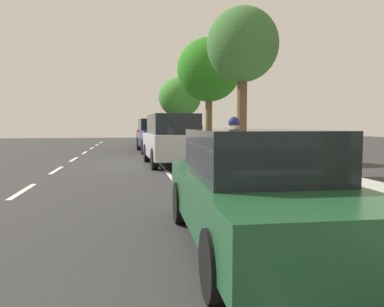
% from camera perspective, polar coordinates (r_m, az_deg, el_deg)
% --- Properties ---
extents(ground, '(63.25, 63.25, 0.00)m').
position_cam_1_polar(ground, '(15.58, -7.03, -1.49)').
color(ground, '#303030').
extents(sidewalk, '(3.41, 39.53, 0.16)m').
position_cam_1_polar(sidewalk, '(16.19, 6.64, -0.98)').
color(sidewalk, '#A3AAA2').
rests_on(sidewalk, ground).
extents(curb_edge, '(0.16, 39.53, 0.16)m').
position_cam_1_polar(curb_edge, '(15.79, 0.41, -1.08)').
color(curb_edge, gray).
rests_on(curb_edge, ground).
extents(lane_stripe_centre, '(0.14, 40.00, 0.01)m').
position_cam_1_polar(lane_stripe_centre, '(16.00, -18.53, -1.51)').
color(lane_stripe_centre, white).
rests_on(lane_stripe_centre, ground).
extents(lane_stripe_bike_edge, '(0.12, 39.53, 0.01)m').
position_cam_1_polar(lane_stripe_bike_edge, '(15.61, -4.91, -1.44)').
color(lane_stripe_bike_edge, white).
rests_on(lane_stripe_bike_edge, ground).
extents(parked_sedan_green_nearest, '(1.91, 4.44, 1.52)m').
position_cam_1_polar(parked_sedan_green_nearest, '(4.89, 9.75, -5.48)').
color(parked_sedan_green_nearest, '#1E512D').
rests_on(parked_sedan_green_nearest, ground).
extents(parked_suv_silver_second, '(2.14, 4.79, 1.99)m').
position_cam_1_polar(parked_suv_silver_second, '(14.81, -3.02, 2.22)').
color(parked_suv_silver_second, '#B7BABF').
rests_on(parked_suv_silver_second, ground).
extents(parked_pickup_dark_blue_mid, '(2.23, 5.40, 1.95)m').
position_cam_1_polar(parked_pickup_dark_blue_mid, '(22.09, -5.47, 2.59)').
color(parked_pickup_dark_blue_mid, navy).
rests_on(parked_pickup_dark_blue_mid, ground).
extents(parked_suv_red_far, '(2.01, 4.72, 1.99)m').
position_cam_1_polar(parked_suv_red_far, '(27.94, -6.39, 3.21)').
color(parked_suv_red_far, maroon).
rests_on(parked_suv_red_far, ground).
extents(bicycle_at_curb, '(1.60, 0.78, 0.75)m').
position_cam_1_polar(bicycle_at_curb, '(9.35, 4.45, -3.09)').
color(bicycle_at_curb, black).
rests_on(bicycle_at_curb, ground).
extents(cyclist_with_backpack, '(0.52, 0.55, 1.77)m').
position_cam_1_polar(cyclist_with_backpack, '(8.89, 6.56, 1.14)').
color(cyclist_with_backpack, '#C6B284').
rests_on(cyclist_with_backpack, ground).
extents(street_tree_mid_block, '(2.24, 2.24, 5.07)m').
position_cam_1_polar(street_tree_mid_block, '(12.28, 7.67, 15.77)').
color(street_tree_mid_block, brown).
rests_on(street_tree_mid_block, sidewalk).
extents(street_tree_far_end, '(2.82, 2.82, 5.26)m').
position_cam_1_polar(street_tree_far_end, '(17.06, 2.59, 12.48)').
color(street_tree_far_end, brown).
rests_on(street_tree_far_end, sidewalk).
extents(street_tree_corner, '(2.96, 2.96, 4.72)m').
position_cam_1_polar(street_tree_corner, '(26.57, -1.85, 8.43)').
color(street_tree_corner, brown).
rests_on(street_tree_corner, sidewalk).
extents(pedestrian_on_phone, '(0.29, 0.61, 1.56)m').
position_cam_1_polar(pedestrian_on_phone, '(26.01, 1.38, 3.16)').
color(pedestrian_on_phone, black).
rests_on(pedestrian_on_phone, sidewalk).
extents(fire_hydrant, '(0.22, 0.22, 0.84)m').
position_cam_1_polar(fire_hydrant, '(18.07, 0.51, 1.21)').
color(fire_hydrant, red).
rests_on(fire_hydrant, sidewalk).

